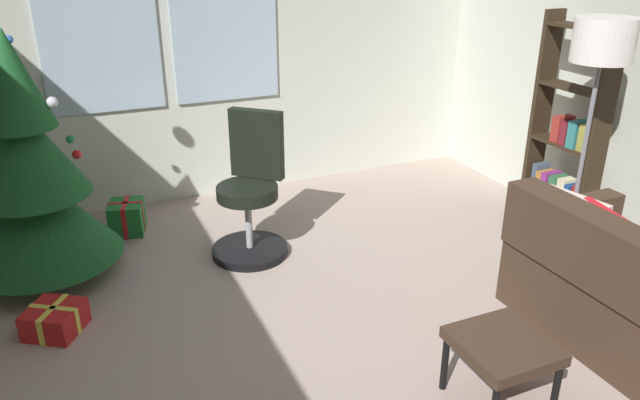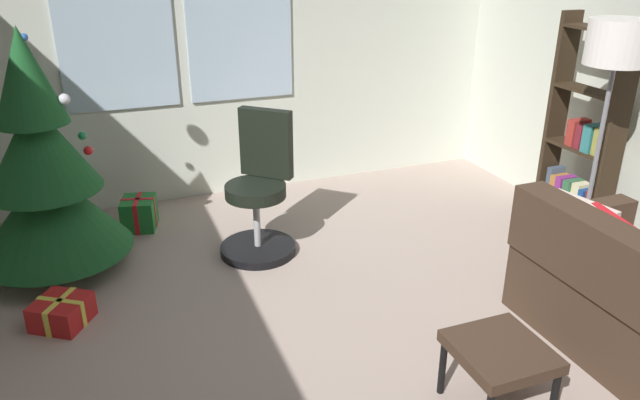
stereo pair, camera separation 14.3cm
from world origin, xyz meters
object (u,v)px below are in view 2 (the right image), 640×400
(office_chair, at_px, (260,198))
(floor_lamp, at_px, (615,59))
(gift_box_red, at_px, (62,312))
(holiday_tree, at_px, (44,176))
(bookshelf, at_px, (583,142))
(footstool, at_px, (500,355))
(gift_box_green, at_px, (139,213))

(office_chair, relative_size, floor_lamp, 0.61)
(floor_lamp, bearing_deg, gift_box_red, 171.10)
(holiday_tree, bearing_deg, bookshelf, -11.71)
(footstool, bearing_deg, gift_box_red, 142.40)
(floor_lamp, bearing_deg, office_chair, 153.11)
(gift_box_green, bearing_deg, footstool, -62.65)
(office_chair, bearing_deg, holiday_tree, 171.47)
(floor_lamp, bearing_deg, footstool, -144.98)
(gift_box_red, height_order, bookshelf, bookshelf)
(gift_box_red, bearing_deg, bookshelf, -1.12)
(gift_box_red, relative_size, gift_box_green, 1.18)
(gift_box_green, distance_m, office_chair, 1.12)
(holiday_tree, distance_m, gift_box_red, 0.95)
(gift_box_red, xyz_separation_m, gift_box_green, (0.58, 1.22, 0.04))
(holiday_tree, relative_size, floor_lamp, 1.22)
(holiday_tree, bearing_deg, floor_lamp, -19.89)
(footstool, relative_size, floor_lamp, 0.26)
(gift_box_green, relative_size, office_chair, 0.32)
(gift_box_red, distance_m, office_chair, 1.52)
(bookshelf, distance_m, floor_lamp, 0.92)
(holiday_tree, bearing_deg, gift_box_red, -88.77)
(holiday_tree, height_order, gift_box_red, holiday_tree)
(bookshelf, bearing_deg, office_chair, 166.43)
(holiday_tree, xyz_separation_m, gift_box_red, (0.02, -0.71, -0.63))
(gift_box_green, height_order, office_chair, office_chair)
(gift_box_red, bearing_deg, floor_lamp, -8.90)
(gift_box_green, relative_size, floor_lamp, 0.20)
(gift_box_red, bearing_deg, office_chair, 19.75)
(footstool, distance_m, floor_lamp, 2.10)
(office_chair, height_order, bookshelf, bookshelf)
(gift_box_green, xyz_separation_m, floor_lamp, (2.87, -1.76, 1.34))
(holiday_tree, distance_m, gift_box_green, 0.97)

